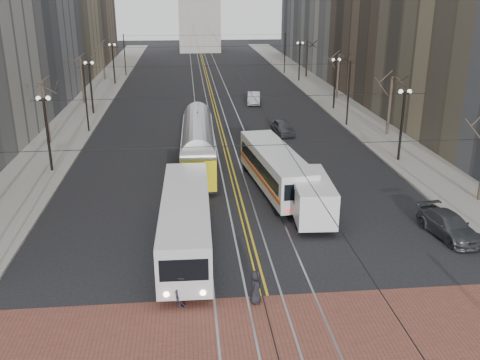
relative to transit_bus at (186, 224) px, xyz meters
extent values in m
plane|color=black|center=(3.50, -4.11, -1.48)|extent=(260.00, 260.00, 0.00)
cube|color=gray|center=(-11.50, 40.89, -1.40)|extent=(5.00, 140.00, 0.15)
cube|color=gray|center=(18.50, 40.89, -1.40)|extent=(5.00, 140.00, 0.15)
cube|color=brown|center=(3.50, -8.11, -1.47)|extent=(25.00, 6.00, 0.01)
cube|color=gray|center=(3.50, 40.89, -1.47)|extent=(4.80, 130.00, 0.02)
cube|color=gold|center=(3.50, 40.89, -1.47)|extent=(0.42, 130.00, 0.01)
cylinder|color=black|center=(-10.20, 13.89, 1.32)|extent=(0.20, 0.20, 5.60)
cylinder|color=black|center=(-10.20, 33.89, 1.32)|extent=(0.20, 0.20, 5.60)
cylinder|color=black|center=(-10.20, 53.89, 1.32)|extent=(0.20, 0.20, 5.60)
cylinder|color=black|center=(17.20, 13.89, 1.32)|extent=(0.20, 0.20, 5.60)
cylinder|color=black|center=(17.20, 33.89, 1.32)|extent=(0.20, 0.20, 5.60)
cylinder|color=black|center=(17.20, 53.89, 1.32)|extent=(0.20, 0.20, 5.60)
cylinder|color=#382D23|center=(-12.20, 21.89, 1.32)|extent=(0.28, 0.28, 5.60)
cylinder|color=#382D23|center=(-12.20, 39.89, 1.32)|extent=(0.28, 0.28, 5.60)
cylinder|color=#382D23|center=(-12.20, 57.89, 1.32)|extent=(0.28, 0.28, 5.60)
cylinder|color=#382D23|center=(19.20, 21.89, 1.32)|extent=(0.28, 0.28, 5.60)
cylinder|color=#382D23|center=(19.20, 39.89, 1.32)|extent=(0.28, 0.28, 5.60)
cylinder|color=#382D23|center=(19.20, 57.89, 1.32)|extent=(0.28, 0.28, 5.60)
cylinder|color=black|center=(2.00, 40.89, 4.52)|extent=(0.03, 120.00, 0.03)
cylinder|color=black|center=(5.00, 40.89, 4.52)|extent=(0.03, 120.00, 0.03)
cylinder|color=black|center=(-9.40, 25.89, 1.82)|extent=(0.16, 0.16, 6.60)
cylinder|color=black|center=(-9.40, 61.89, 1.82)|extent=(0.16, 0.16, 6.60)
cylinder|color=black|center=(16.40, 25.89, 1.82)|extent=(0.16, 0.16, 6.60)
cylinder|color=black|center=(16.40, 61.89, 1.82)|extent=(0.16, 0.16, 6.60)
cube|color=beige|center=(0.00, 0.00, 0.00)|extent=(2.66, 11.84, 2.95)
cube|color=yellow|center=(1.00, 13.90, 0.06)|extent=(2.69, 13.07, 3.07)
cube|color=silver|center=(6.15, 8.39, -0.03)|extent=(3.67, 11.25, 2.88)
cube|color=silver|center=(7.50, 3.32, -0.20)|extent=(2.53, 5.88, 2.55)
imported|color=#3B3E43|center=(9.35, 23.42, -0.79)|extent=(2.07, 4.16, 1.36)
imported|color=#B0B2B8|center=(8.36, 38.05, -0.78)|extent=(2.01, 4.39, 1.39)
imported|color=#393C40|center=(14.75, 0.12, -0.82)|extent=(2.51, 4.76, 1.32)
imported|color=black|center=(3.03, -5.61, -0.67)|extent=(0.66, 0.86, 1.58)
imported|color=black|center=(-0.23, -5.61, -0.57)|extent=(1.07, 1.32, 1.79)
camera|label=1|loc=(0.30, -26.08, 11.75)|focal=40.00mm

